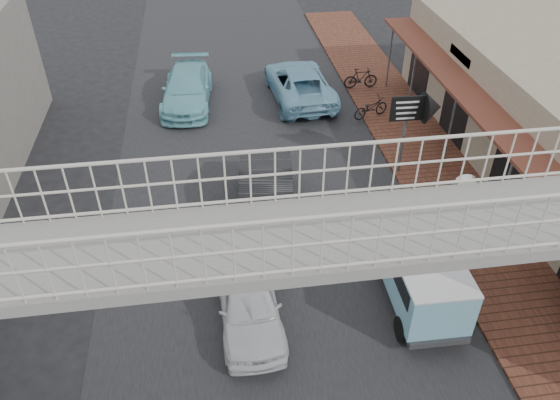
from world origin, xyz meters
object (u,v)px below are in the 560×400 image
object	(u,v)px
angkot_far	(187,89)
street_clock	(465,191)
angkot_curb	(299,83)
motorcycle_near	(371,107)
dark_sedan	(266,199)
white_hatchback	(249,301)
motorcycle_far	(361,78)
angkot_van	(420,269)
arrow_sign	(429,108)

from	to	relation	value
angkot_far	street_clock	world-z (taller)	street_clock
angkot_curb	motorcycle_near	world-z (taller)	angkot_curb
dark_sedan	angkot_far	bearing A→B (deg)	112.17
white_hatchback	motorcycle_far	size ratio (longest dim) A/B	2.48
dark_sedan	angkot_far	size ratio (longest dim) A/B	0.98
angkot_van	white_hatchback	bearing A→B (deg)	-178.80
white_hatchback	street_clock	world-z (taller)	street_clock
angkot_van	arrow_sign	world-z (taller)	arrow_sign
angkot_van	motorcycle_far	size ratio (longest dim) A/B	2.40
angkot_curb	arrow_sign	world-z (taller)	arrow_sign
white_hatchback	street_clock	size ratio (longest dim) A/B	1.40
angkot_far	motorcycle_near	bearing A→B (deg)	-13.15
motorcycle_far	street_clock	xyz separation A→B (m)	(-0.32, -11.58, 1.85)
angkot_van	motorcycle_far	bearing A→B (deg)	82.73
angkot_far	angkot_van	xyz separation A→B (m)	(6.01, -12.84, 0.44)
angkot_far	street_clock	bearing A→B (deg)	-50.49
motorcycle_far	street_clock	world-z (taller)	street_clock
angkot_curb	angkot_far	distance (m)	5.01
arrow_sign	white_hatchback	bearing A→B (deg)	-136.33
angkot_van	angkot_far	bearing A→B (deg)	116.34
angkot_far	motorcycle_near	distance (m)	8.08
white_hatchback	angkot_far	distance (m)	12.92
angkot_van	motorcycle_near	world-z (taller)	angkot_van
motorcycle_near	dark_sedan	bearing A→B (deg)	119.00
motorcycle_near	motorcycle_far	size ratio (longest dim) A/B	1.05
angkot_curb	motorcycle_near	xyz separation A→B (m)	(2.65, -2.39, -0.21)
street_clock	arrow_sign	size ratio (longest dim) A/B	0.91
motorcycle_far	arrow_sign	distance (m)	7.32
angkot_far	street_clock	distance (m)	13.75
dark_sedan	street_clock	xyz separation A→B (m)	(5.23, -2.58, 1.61)
dark_sedan	motorcycle_near	xyz separation A→B (m)	(5.23, 6.15, -0.27)
dark_sedan	angkot_van	size ratio (longest dim) A/B	1.30
white_hatchback	angkot_van	xyz separation A→B (m)	(4.54, -0.01, 0.50)
motorcycle_near	motorcycle_far	world-z (taller)	motorcycle_far
motorcycle_far	angkot_van	bearing A→B (deg)	171.03
angkot_curb	street_clock	size ratio (longest dim) A/B	1.93
dark_sedan	angkot_far	xyz separation A→B (m)	(-2.42, 8.71, -0.09)
motorcycle_near	street_clock	xyz separation A→B (m)	(-0.00, -8.73, 1.89)
motorcycle_near	arrow_sign	xyz separation A→B (m)	(0.65, -4.19, 2.04)
dark_sedan	motorcycle_near	world-z (taller)	dark_sedan
street_clock	motorcycle_far	bearing A→B (deg)	104.28
arrow_sign	motorcycle_far	bearing A→B (deg)	94.76
white_hatchback	angkot_van	size ratio (longest dim) A/B	1.03
white_hatchback	street_clock	distance (m)	6.62
dark_sedan	angkot_far	world-z (taller)	dark_sedan
angkot_van	motorcycle_far	distance (m)	13.28
motorcycle_near	arrow_sign	distance (m)	4.71
motorcycle_near	motorcycle_far	distance (m)	2.86
angkot_far	motorcycle_far	xyz separation A→B (m)	(7.98, 0.28, -0.15)
angkot_curb	motorcycle_far	bearing A→B (deg)	-174.60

